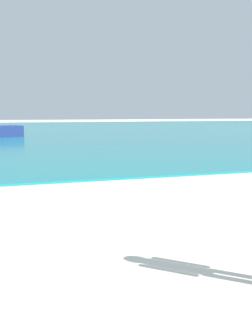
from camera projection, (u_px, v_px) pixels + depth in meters
name	position (u px, v px, depth m)	size (l,w,h in m)	color
water	(17.00, 130.00, 37.92)	(160.00, 60.00, 0.06)	teal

